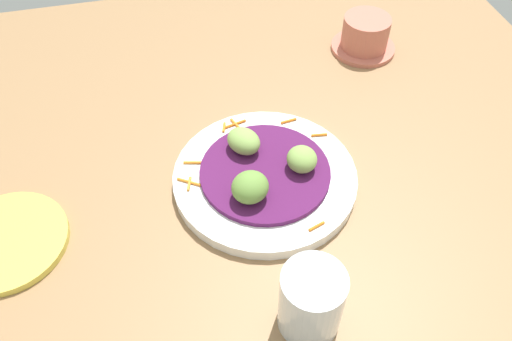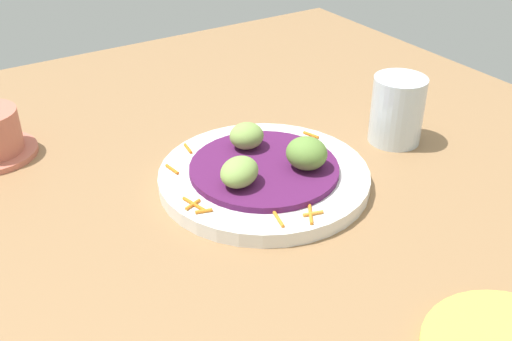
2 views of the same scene
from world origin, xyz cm
name	(u,v)px [view 1 (image 1 of 2)]	position (x,y,z in cm)	size (l,w,h in cm)	color
table_surface	(280,175)	(0.00, 0.00, 1.00)	(110.00, 110.00, 2.00)	#936D47
main_plate	(265,178)	(-2.78, -1.62, 2.92)	(26.59, 26.59, 1.83)	white
cabbage_bed	(265,172)	(-2.78, -1.62, 4.24)	(18.77, 18.77, 0.82)	#51194C
carrot_garnish	(240,153)	(-5.42, 3.16, 4.03)	(23.77, 23.45, 0.40)	orange
guac_scoop_left	(302,159)	(2.39, -2.28, 6.33)	(4.30, 4.53, 3.37)	#84A851
guac_scoop_center	(244,141)	(-4.80, 3.19, 6.31)	(4.27, 5.34, 3.32)	#84A851
guac_scoop_right	(250,187)	(-5.93, -5.78, 6.64)	(5.17, 4.88, 3.99)	olive
side_plate_small	(7,241)	(-38.56, -3.98, 2.54)	(15.99, 15.99, 1.07)	#E0CC4C
terracotta_bowl	(365,35)	(23.20, 25.78, 5.02)	(11.89, 11.89, 6.62)	#C66B56
water_glass	(311,301)	(-3.07, -23.62, 6.77)	(7.36, 7.36, 9.55)	silver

